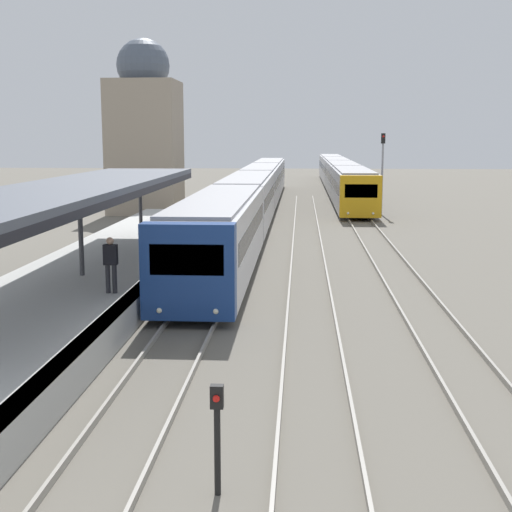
{
  "coord_description": "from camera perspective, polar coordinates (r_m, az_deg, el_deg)",
  "views": [
    {
      "loc": [
        3.17,
        -4.98,
        5.43
      ],
      "look_at": [
        1.76,
        17.44,
        1.67
      ],
      "focal_mm": 50.0,
      "sensor_mm": 36.0,
      "label": 1
    }
  ],
  "objects": [
    {
      "name": "distant_domed_building",
      "position": [
        52.08,
        -8.89,
        9.76
      ],
      "size": [
        4.83,
        4.83,
        12.24
      ],
      "color": "gray",
      "rests_on": "ground_plane"
    },
    {
      "name": "signal_post_near",
      "position": [
        11.09,
        -3.13,
        -13.51
      ],
      "size": [
        0.2,
        0.21,
        1.76
      ],
      "color": "black",
      "rests_on": "ground_plane"
    },
    {
      "name": "person_on_platform",
      "position": [
        21.32,
        -11.55,
        -0.43
      ],
      "size": [
        0.4,
        0.22,
        1.66
      ],
      "color": "#2D2D33",
      "rests_on": "station_platform"
    },
    {
      "name": "signal_mast_far",
      "position": [
        50.88,
        10.08,
        7.21
      ],
      "size": [
        0.28,
        0.29,
        5.68
      ],
      "color": "gray",
      "rests_on": "ground_plane"
    },
    {
      "name": "platform_canopy",
      "position": [
        24.08,
        -13.89,
        5.38
      ],
      "size": [
        4.0,
        22.22,
        3.06
      ],
      "color": "#4C515B",
      "rests_on": "station_platform"
    },
    {
      "name": "train_near",
      "position": [
        49.57,
        -0.07,
        5.25
      ],
      "size": [
        2.71,
        59.77,
        3.15
      ],
      "color": "navy",
      "rests_on": "ground_plane"
    },
    {
      "name": "train_far",
      "position": [
        73.28,
        6.66,
        6.54
      ],
      "size": [
        2.7,
        54.13,
        3.1
      ],
      "color": "gold",
      "rests_on": "ground_plane"
    }
  ]
}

